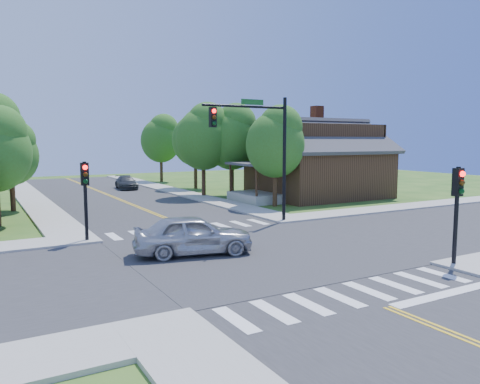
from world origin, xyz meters
TOP-DOWN VIEW (x-y plane):
  - ground at (0.00, 0.00)m, footprint 100.00×100.00m
  - road_ns at (0.00, 0.00)m, footprint 10.00×90.00m
  - road_ew at (0.00, 0.00)m, footprint 90.00×10.00m
  - intersection_patch at (0.00, 0.00)m, footprint 10.20×10.20m
  - sidewalk_ne at (15.82, 15.82)m, footprint 40.00×40.00m
  - crosswalk_north at (0.00, 6.20)m, footprint 8.85×2.00m
  - crosswalk_south at (0.00, -6.20)m, footprint 8.85×2.00m
  - centerline at (0.00, 0.00)m, footprint 0.30×90.00m
  - stop_bar at (2.50, -7.60)m, footprint 4.60×0.45m
  - signal_mast_ne at (3.91, 5.59)m, footprint 5.30×0.42m
  - signal_pole_se at (5.60, -5.62)m, footprint 0.34×0.42m
  - signal_pole_nw at (-5.60, 5.58)m, footprint 0.34×0.42m
  - house_ne at (15.11, 14.23)m, footprint 13.05×8.80m
  - tree_e_a at (8.93, 11.32)m, footprint 4.30×4.09m
  - tree_e_b at (9.25, 18.38)m, footprint 4.66×4.43m
  - tree_e_c at (9.14, 25.70)m, footprint 4.60×4.37m
  - tree_e_d at (8.87, 34.68)m, footprint 4.59×4.36m
  - tree_house at (6.90, 19.09)m, footprint 4.68×4.45m
  - tree_bldg at (-7.77, 18.21)m, footprint 3.60×3.42m
  - car_silver at (-2.26, 0.93)m, footprint 4.20×5.81m
  - car_dgrey at (2.85, 28.44)m, footprint 2.63×4.63m

SIDE VIEW (x-z plane):
  - ground at x=0.00m, z-range 0.00..0.00m
  - intersection_patch at x=0.00m, z-range -0.03..0.03m
  - stop_bar at x=2.50m, z-range -0.05..0.05m
  - road_ns at x=0.00m, z-range 0.00..0.04m
  - road_ew at x=0.00m, z-range 0.01..0.04m
  - crosswalk_north at x=0.00m, z-range 0.04..0.05m
  - crosswalk_south at x=0.00m, z-range 0.04..0.05m
  - centerline at x=0.00m, z-range 0.04..0.05m
  - sidewalk_ne at x=15.82m, z-range 0.00..0.14m
  - car_dgrey at x=2.85m, z-range 0.00..1.24m
  - car_silver at x=-2.26m, z-range 0.00..1.67m
  - signal_pole_se at x=5.60m, z-range 0.76..4.56m
  - signal_pole_nw at x=-5.60m, z-range 0.76..4.56m
  - house_ne at x=15.11m, z-range -0.23..6.88m
  - tree_bldg at x=-7.77m, z-range 0.94..7.06m
  - tree_e_a at x=8.93m, z-range 1.13..8.44m
  - signal_mast_ne at x=3.91m, z-range 1.25..8.45m
  - tree_e_d at x=8.87m, z-range 1.21..9.01m
  - tree_e_c at x=9.14m, z-range 1.21..9.03m
  - tree_e_b at x=9.25m, z-range 1.23..9.15m
  - tree_house at x=6.90m, z-range 1.24..9.20m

